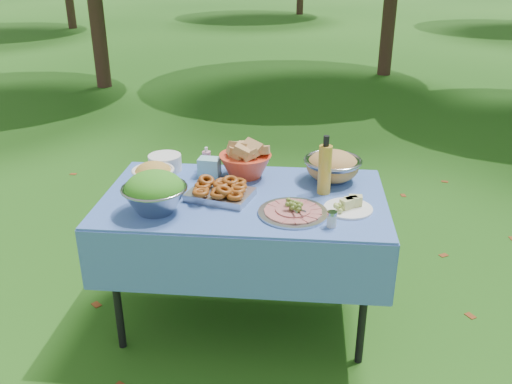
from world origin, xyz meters
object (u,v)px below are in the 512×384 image
Objects in this scene: salad_bowl at (155,192)px; charcuterie_platter at (293,207)px; picnic_table at (245,259)px; plate_stack at (165,163)px; bread_bowl at (245,160)px; pasta_bowl_steel at (333,166)px; oil_bottle at (325,165)px.

salad_bowl is 0.67m from charcuterie_platter.
picnic_table is at bearing 144.64° from charcuterie_platter.
salad_bowl reaches higher than picnic_table.
plate_stack is 0.65× the size of bread_bowl.
bread_bowl reaches higher than pasta_bowl_steel.
oil_bottle reaches higher than picnic_table.
salad_bowl is at bearing -160.00° from oil_bottle.
salad_bowl is at bearing -80.79° from plate_stack.
oil_bottle is (0.43, -0.19, 0.06)m from bread_bowl.
salad_bowl reaches higher than pasta_bowl_steel.
pasta_bowl_steel is (0.48, -0.01, -0.01)m from bread_bowl.
plate_stack is at bearing 174.75° from bread_bowl.
bread_bowl reaches higher than plate_stack.
picnic_table is 4.67× the size of salad_bowl.
salad_bowl reaches higher than bread_bowl.
pasta_bowl_steel is 0.92× the size of charcuterie_platter.
salad_bowl is 0.99m from pasta_bowl_steel.
picnic_table is 4.29× the size of charcuterie_platter.
salad_bowl is 0.92× the size of charcuterie_platter.
bread_bowl reaches higher than charcuterie_platter.
bread_bowl is 0.48m from pasta_bowl_steel.
plate_stack is 0.60× the size of oil_bottle.
plate_stack is at bearing 146.43° from charcuterie_platter.
salad_bowl reaches higher than plate_stack.
oil_bottle is at bearing 10.85° from picnic_table.
plate_stack is (-0.09, 0.54, -0.06)m from salad_bowl.
plate_stack reaches higher than charcuterie_platter.
oil_bottle is at bearing 20.00° from salad_bowl.
charcuterie_platter is (0.28, -0.46, -0.06)m from bread_bowl.
oil_bottle is (0.15, 0.26, 0.12)m from charcuterie_platter.
charcuterie_platter is at bearing -33.57° from plate_stack.
salad_bowl is at bearing -128.02° from bread_bowl.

